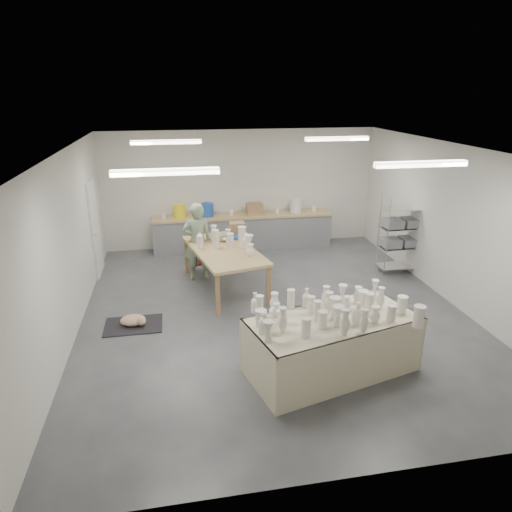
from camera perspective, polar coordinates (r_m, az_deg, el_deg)
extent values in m
plane|color=#424449|center=(8.70, 2.17, -6.85)|extent=(8.00, 8.00, 0.00)
cube|color=white|center=(7.80, 2.46, 13.09)|extent=(7.00, 8.00, 0.02)
cube|color=silver|center=(11.93, -1.91, 8.37)|extent=(7.00, 0.02, 3.00)
cube|color=silver|center=(4.65, 13.33, -12.39)|extent=(7.00, 0.02, 3.00)
cube|color=silver|center=(8.14, -22.52, 1.06)|extent=(0.02, 8.00, 3.00)
cube|color=silver|center=(9.50, 23.43, 3.55)|extent=(0.02, 8.00, 3.00)
cube|color=white|center=(10.70, -19.43, 3.31)|extent=(0.05, 0.90, 2.10)
cube|color=white|center=(6.13, -11.22, 10.28)|extent=(1.40, 0.12, 0.08)
cube|color=white|center=(7.07, 19.93, 10.76)|extent=(1.40, 0.12, 0.08)
cube|color=white|center=(9.60, -11.16, 13.80)|extent=(1.40, 0.12, 0.08)
cube|color=white|center=(10.22, 10.10, 14.24)|extent=(1.40, 0.12, 0.08)
cube|color=tan|center=(11.77, -1.64, 5.05)|extent=(4.60, 0.60, 0.06)
cube|color=slate|center=(11.90, -1.62, 2.96)|extent=(4.60, 0.55, 0.84)
cylinder|color=yellow|center=(11.59, -9.53, 5.56)|extent=(0.30, 0.30, 0.34)
cylinder|color=#2050AF|center=(11.62, -6.06, 5.76)|extent=(0.30, 0.30, 0.34)
cylinder|color=white|center=(12.00, 5.01, 6.27)|extent=(0.30, 0.30, 0.34)
cube|color=#916346|center=(11.78, -0.20, 5.92)|extent=(0.40, 0.30, 0.28)
cylinder|color=white|center=(11.62, -11.47, 4.96)|extent=(0.10, 0.10, 0.14)
cylinder|color=white|center=(11.71, -3.10, 5.45)|extent=(0.10, 0.10, 0.14)
cylinder|color=white|center=(11.91, 2.66, 5.72)|extent=(0.10, 0.10, 0.14)
cylinder|color=white|center=(12.17, 7.28, 5.89)|extent=(0.10, 0.10, 0.14)
cylinder|color=silver|center=(10.28, 16.09, 2.14)|extent=(0.02, 0.02, 1.80)
cylinder|color=silver|center=(10.68, 20.15, 2.34)|extent=(0.02, 0.02, 1.80)
cylinder|color=silver|center=(10.66, 15.08, 2.87)|extent=(0.02, 0.02, 1.80)
cylinder|color=silver|center=(11.04, 19.04, 3.05)|extent=(0.02, 0.02, 1.80)
cube|color=silver|center=(10.90, 17.20, -1.15)|extent=(0.88, 0.48, 0.02)
cube|color=silver|center=(10.75, 17.45, 1.09)|extent=(0.88, 0.48, 0.02)
cube|color=silver|center=(10.62, 17.70, 3.38)|extent=(0.88, 0.48, 0.02)
cube|color=silver|center=(10.50, 17.96, 5.73)|extent=(0.88, 0.48, 0.02)
cube|color=slate|center=(10.61, 16.46, 1.63)|extent=(0.38, 0.42, 0.18)
cube|color=slate|center=(10.81, 18.55, 1.75)|extent=(0.38, 0.42, 0.18)
cube|color=slate|center=(10.48, 16.70, 3.96)|extent=(0.38, 0.42, 0.18)
cube|color=slate|center=(10.69, 18.82, 4.04)|extent=(0.38, 0.42, 0.18)
cube|color=olive|center=(6.92, 9.43, -11.25)|extent=(2.36, 1.52, 0.76)
cube|color=beige|center=(6.69, 9.66, -7.85)|extent=(2.66, 1.75, 0.03)
cube|color=beige|center=(6.45, 11.13, -13.38)|extent=(2.37, 0.66, 0.86)
cube|color=beige|center=(7.34, 8.00, -8.71)|extent=(2.37, 0.66, 0.86)
cube|color=tan|center=(9.33, -4.03, 0.70)|extent=(1.65, 2.53, 0.06)
cube|color=olive|center=(8.44, -6.57, -4.77)|extent=(0.08, 0.08, 0.81)
cube|color=olive|center=(8.56, 0.31, -4.28)|extent=(0.08, 0.08, 0.81)
cube|color=olive|center=(10.47, -7.45, 0.25)|extent=(0.08, 0.08, 0.81)
cube|color=olive|center=(10.56, -1.89, 0.60)|extent=(0.08, 0.08, 0.81)
ellipsoid|color=silver|center=(9.82, -3.82, 2.21)|extent=(0.26, 0.26, 0.12)
cylinder|color=#2050AF|center=(9.99, -2.60, 2.34)|extent=(0.26, 0.26, 0.03)
cylinder|color=white|center=(10.02, -4.83, 2.62)|extent=(0.11, 0.11, 0.12)
cube|color=#916346|center=(10.20, -2.37, 3.47)|extent=(0.32, 0.26, 0.28)
cube|color=black|center=(8.46, -15.06, -8.35)|extent=(1.00, 0.70, 0.02)
ellipsoid|color=white|center=(8.41, -15.13, -7.73)|extent=(0.46, 0.33, 0.19)
sphere|color=white|center=(8.30, -14.15, -7.90)|extent=(0.16, 0.16, 0.16)
imported|color=gray|center=(9.86, -7.34, 1.77)|extent=(0.64, 0.44, 1.72)
cylinder|color=red|center=(10.32, -7.29, -0.85)|extent=(0.37, 0.37, 0.04)
cylinder|color=silver|center=(10.35, -6.56, -1.59)|extent=(0.02, 0.02, 0.26)
cylinder|color=silver|center=(10.48, -7.49, -1.34)|extent=(0.02, 0.02, 0.26)
cylinder|color=silver|center=(10.28, -7.71, -1.79)|extent=(0.02, 0.02, 0.26)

